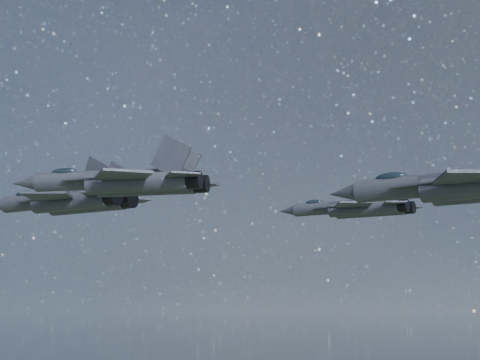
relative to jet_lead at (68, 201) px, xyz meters
The scene contains 4 objects.
jet_lead is the anchor object (origin of this frame).
jet_left 28.55m from the jet_lead, 40.94° to the left, with size 15.14×10.80×3.86m.
jet_right 19.64m from the jet_lead, 33.35° to the right, with size 16.00×10.73×4.05m.
jet_slot 38.19m from the jet_lead, ahead, with size 19.88×14.11×5.05m.
Camera 1 is at (39.61, -58.60, 138.91)m, focal length 60.00 mm.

